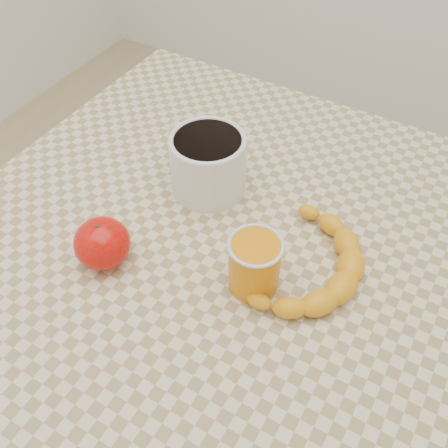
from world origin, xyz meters
The scene contains 6 objects.
ground centered at (0.00, 0.00, 0.00)m, with size 3.00×3.00×0.00m, color tan.
table centered at (0.00, 0.00, 0.66)m, with size 0.80×0.80×0.75m.
coffee_mug centered at (-0.07, 0.07, 0.80)m, with size 0.18×0.15×0.10m.
orange_juice_glass centered at (0.08, -0.06, 0.79)m, with size 0.07×0.07×0.08m.
apple centered at (-0.12, -0.13, 0.79)m, with size 0.08×0.08×0.07m.
banana centered at (0.14, 0.00, 0.77)m, with size 0.20×0.26×0.04m, color orange, non-canonical shape.
Camera 1 is at (0.25, -0.42, 1.31)m, focal length 40.00 mm.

